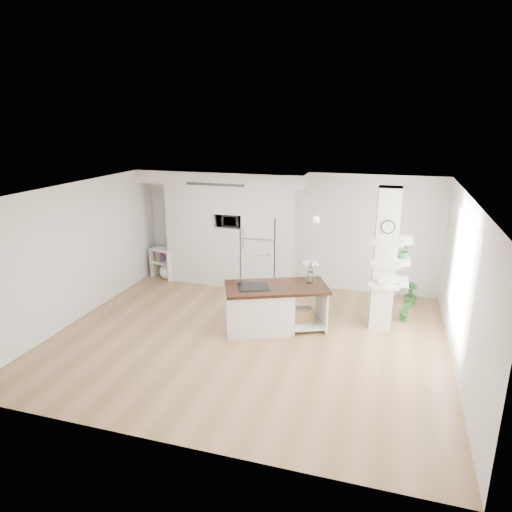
{
  "coord_description": "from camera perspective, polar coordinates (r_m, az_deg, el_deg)",
  "views": [
    {
      "loc": [
        2.32,
        -7.22,
        3.88
      ],
      "look_at": [
        -0.12,
        0.9,
        1.3
      ],
      "focal_mm": 32.0,
      "sensor_mm": 36.0,
      "label": 1
    }
  ],
  "objects": [
    {
      "name": "floor",
      "position": [
        8.52,
        -1.01,
        -10.14
      ],
      "size": [
        7.0,
        6.0,
        0.01
      ],
      "primitive_type": "cube",
      "color": "#A87C5B",
      "rests_on": "ground"
    },
    {
      "name": "window",
      "position": [
        7.97,
        24.25,
        -1.96
      ],
      "size": [
        0.0,
        2.4,
        2.4
      ],
      "primitive_type": "plane",
      "rotation": [
        1.57,
        0.0,
        -1.57
      ],
      "color": "white",
      "rests_on": "room"
    },
    {
      "name": "floor_plant_b",
      "position": [
        10.39,
        18.74,
        -4.48
      ],
      "size": [
        0.31,
        0.31,
        0.49
      ],
      "primitive_type": "imported",
      "rotation": [
        0.0,
        0.0,
        0.13
      ],
      "color": "#276127",
      "rests_on": "floor"
    },
    {
      "name": "pendant_light",
      "position": [
        7.6,
        11.58,
        3.22
      ],
      "size": [
        0.12,
        0.12,
        0.1
      ],
      "primitive_type": "cylinder",
      "color": "white",
      "rests_on": "room"
    },
    {
      "name": "room",
      "position": [
        7.85,
        -1.08,
        2.01
      ],
      "size": [
        7.04,
        6.04,
        2.72
      ],
      "color": "white",
      "rests_on": "ground"
    },
    {
      "name": "refrigerator",
      "position": [
        10.73,
        0.65,
        0.69
      ],
      "size": [
        0.78,
        0.69,
        1.75
      ],
      "color": "white",
      "rests_on": "floor"
    },
    {
      "name": "floor_plant_a",
      "position": [
        9.51,
        18.13,
        -6.61
      ],
      "size": [
        0.27,
        0.24,
        0.43
      ],
      "primitive_type": "imported",
      "rotation": [
        0.0,
        0.0,
        -0.24
      ],
      "color": "#276127",
      "rests_on": "floor"
    },
    {
      "name": "kitchen_island",
      "position": [
        8.67,
        1.1,
        -6.34
      ],
      "size": [
        2.11,
        1.59,
        1.43
      ],
      "rotation": [
        0.0,
        0.0,
        0.41
      ],
      "color": "silver",
      "rests_on": "floor"
    },
    {
      "name": "decor_bowl",
      "position": [
        8.61,
        15.61,
        -3.22
      ],
      "size": [
        0.22,
        0.22,
        0.05
      ],
      "primitive_type": "imported",
      "color": "white",
      "rests_on": "column"
    },
    {
      "name": "column",
      "position": [
        8.72,
        16.35,
        -0.6
      ],
      "size": [
        0.69,
        0.9,
        2.7
      ],
      "color": "silver",
      "rests_on": "floor"
    },
    {
      "name": "bookshelf",
      "position": [
        11.62,
        -11.3,
        -1.19
      ],
      "size": [
        0.72,
        0.54,
        0.76
      ],
      "rotation": [
        0.0,
        0.0,
        -0.3
      ],
      "color": "silver",
      "rests_on": "floor"
    },
    {
      "name": "microwave",
      "position": [
        10.73,
        -3.28,
        4.5
      ],
      "size": [
        0.54,
        0.37,
        0.3
      ],
      "primitive_type": "imported",
      "color": "#2D2D2D",
      "rests_on": "cabinet_wall"
    },
    {
      "name": "shelf_plant",
      "position": [
        8.84,
        18.09,
        0.65
      ],
      "size": [
        0.27,
        0.23,
        0.3
      ],
      "primitive_type": "imported",
      "color": "#276127",
      "rests_on": "column"
    },
    {
      "name": "cabinet_wall",
      "position": [
        10.85,
        -4.06,
        4.27
      ],
      "size": [
        4.0,
        0.71,
        2.7
      ],
      "color": "silver",
      "rests_on": "floor"
    }
  ]
}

